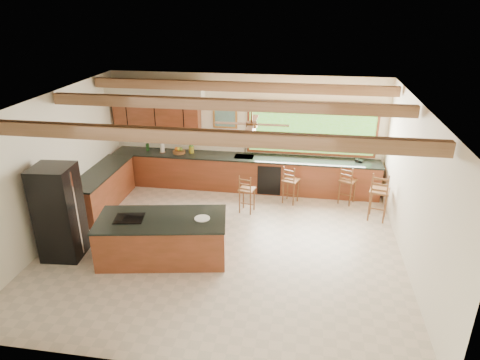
# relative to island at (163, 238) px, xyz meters

# --- Properties ---
(ground) EXTENTS (7.20, 7.20, 0.00)m
(ground) POSITION_rel_island_xyz_m (1.09, 0.59, -0.43)
(ground) COLOR #C1B5A0
(ground) RESTS_ON ground
(room_shell) EXTENTS (7.27, 6.54, 3.02)m
(room_shell) POSITION_rel_island_xyz_m (0.92, 1.25, 1.78)
(room_shell) COLOR white
(room_shell) RESTS_ON ground
(counter_run) EXTENTS (7.12, 3.10, 1.25)m
(counter_run) POSITION_rel_island_xyz_m (0.27, 3.11, 0.03)
(counter_run) COLOR brown
(counter_run) RESTS_ON ground
(island) EXTENTS (2.63, 1.57, 0.88)m
(island) POSITION_rel_island_xyz_m (0.00, 0.00, 0.00)
(island) COLOR brown
(island) RESTS_ON ground
(refrigerator) EXTENTS (0.79, 0.78, 1.89)m
(refrigerator) POSITION_rel_island_xyz_m (-1.96, -0.23, 0.52)
(refrigerator) COLOR black
(refrigerator) RESTS_ON ground
(bar_stool_a) EXTENTS (0.46, 0.46, 0.99)m
(bar_stool_a) POSITION_rel_island_xyz_m (2.36, 2.81, 0.16)
(bar_stool_a) COLOR brown
(bar_stool_a) RESTS_ON ground
(bar_stool_b) EXTENTS (0.41, 0.41, 0.97)m
(bar_stool_b) POSITION_rel_island_xyz_m (1.35, 2.14, 0.14)
(bar_stool_b) COLOR brown
(bar_stool_b) RESTS_ON ground
(bar_stool_c) EXTENTS (0.48, 0.48, 1.01)m
(bar_stool_c) POSITION_rel_island_xyz_m (3.74, 2.99, 0.17)
(bar_stool_c) COLOR brown
(bar_stool_c) RESTS_ON ground
(bar_stool_d) EXTENTS (0.51, 0.51, 1.19)m
(bar_stool_d) POSITION_rel_island_xyz_m (4.39, 2.23, 0.27)
(bar_stool_d) COLOR brown
(bar_stool_d) RESTS_ON ground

